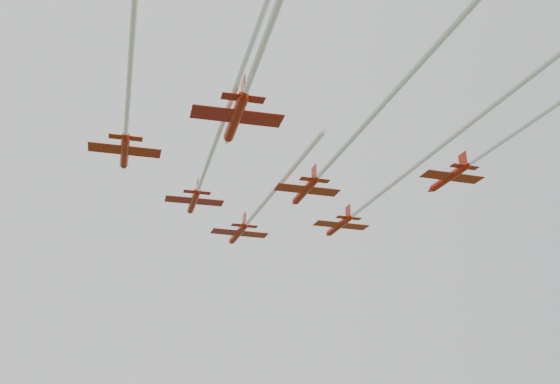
{
  "coord_description": "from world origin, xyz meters",
  "views": [
    {
      "loc": [
        -5.21,
        -82.85,
        28.59
      ],
      "look_at": [
        5.85,
        -4.16,
        59.64
      ],
      "focal_mm": 40.0,
      "sensor_mm": 36.0,
      "label": 1
    }
  ],
  "objects": [
    {
      "name": "jet_row4_left",
      "position": [
        -0.32,
        -38.81,
        59.65
      ],
      "size": [
        10.41,
        59.67,
        2.88
      ],
      "rotation": [
        0.0,
        0.0,
        0.1
      ],
      "color": "#AB190A"
    },
    {
      "name": "jet_row3_right",
      "position": [
        29.36,
        -18.19,
        60.79
      ],
      "size": [
        10.41,
        42.16,
        2.54
      ],
      "rotation": [
        0.0,
        0.0,
        0.16
      ],
      "color": "#AB190A"
    },
    {
      "name": "jet_row3_left",
      "position": [
        -12.72,
        -25.93,
        59.84
      ],
      "size": [
        9.67,
        50.41,
        2.5
      ],
      "rotation": [
        0.0,
        0.0,
        0.12
      ],
      "color": "#AB190A"
    },
    {
      "name": "jet_row2_left",
      "position": [
        -3.97,
        -12.82,
        60.54
      ],
      "size": [
        10.94,
        62.31,
        2.53
      ],
      "rotation": [
        0.0,
        0.0,
        0.11
      ],
      "color": "#AB190A"
    },
    {
      "name": "jet_lead",
      "position": [
        3.24,
        7.67,
        60.05
      ],
      "size": [
        11.55,
        45.49,
        2.81
      ],
      "rotation": [
        0.0,
        0.0,
        0.17
      ],
      "color": "#AB190A"
    },
    {
      "name": "jet_row3_mid",
      "position": [
        10.69,
        -24.33,
        58.1
      ],
      "size": [
        12.19,
        59.12,
        2.5
      ],
      "rotation": [
        0.0,
        0.0,
        0.14
      ],
      "color": "#AB190A"
    },
    {
      "name": "jet_row2_right",
      "position": [
        19.07,
        -9.29,
        58.69
      ],
      "size": [
        13.38,
        59.71,
        2.52
      ],
      "rotation": [
        0.0,
        0.0,
        0.16
      ],
      "color": "#AB190A"
    }
  ]
}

